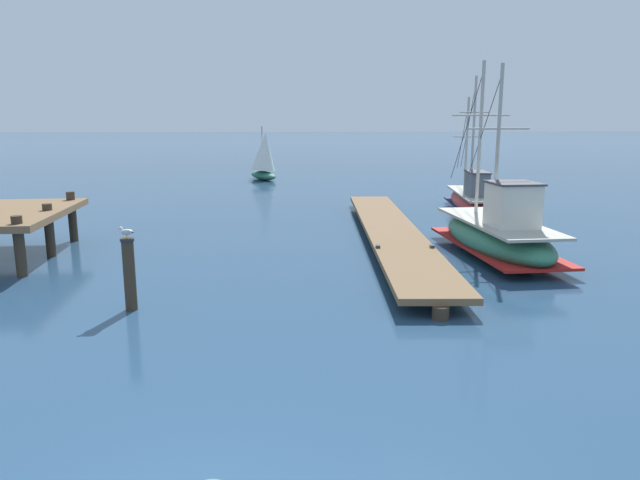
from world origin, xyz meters
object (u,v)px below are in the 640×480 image
at_px(fishing_boat_0, 498,234).
at_px(perched_seagull, 127,232).
at_px(mooring_piling, 129,273).
at_px(fishing_boat_1, 472,199).
at_px(distant_sailboat, 264,157).

xyz_separation_m(fishing_boat_0, perched_seagull, (-10.01, -4.47, 1.06)).
bearing_deg(perched_seagull, mooring_piling, 179.28).
bearing_deg(mooring_piling, fishing_boat_1, 46.99).
xyz_separation_m(fishing_boat_0, fishing_boat_1, (2.01, 8.41, -0.10)).
distance_m(fishing_boat_1, distant_sailboat, 18.14).
xyz_separation_m(fishing_boat_0, distant_sailboat, (-7.70, 23.70, 0.90)).
bearing_deg(fishing_boat_1, distant_sailboat, 122.42).
xyz_separation_m(perched_seagull, distant_sailboat, (2.31, 28.17, -0.16)).
bearing_deg(fishing_boat_0, mooring_piling, -155.93).
bearing_deg(mooring_piling, fishing_boat_0, 24.07).
height_order(mooring_piling, distant_sailboat, distant_sailboat).
relative_size(fishing_boat_0, fishing_boat_1, 1.02).
relative_size(mooring_piling, distant_sailboat, 0.44).
distance_m(fishing_boat_0, perched_seagull, 11.02).
height_order(fishing_boat_0, fishing_boat_1, fishing_boat_1).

